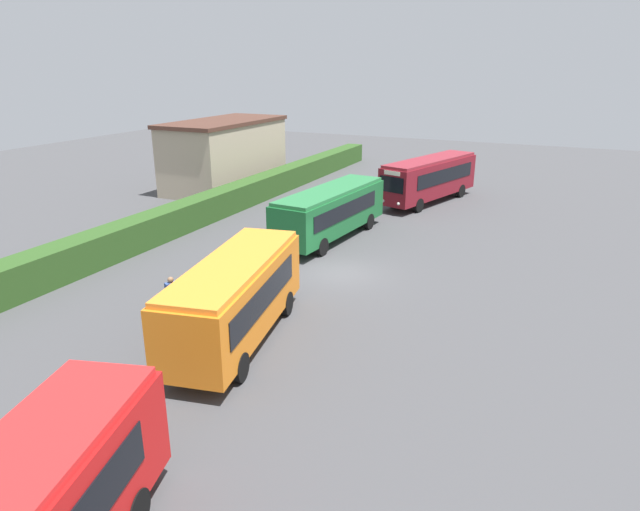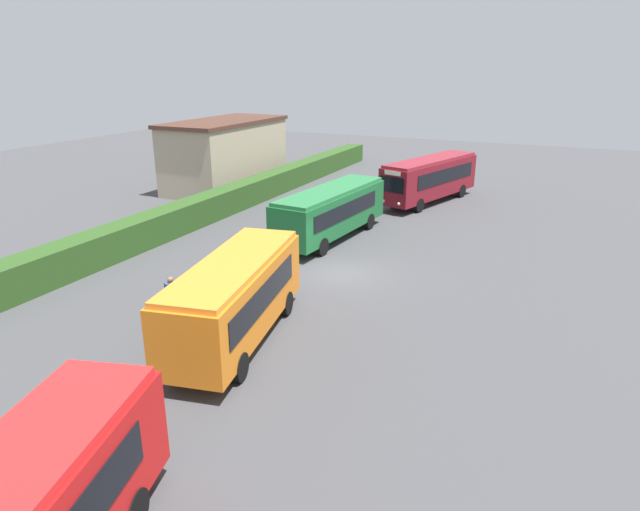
{
  "view_description": "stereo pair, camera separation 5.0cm",
  "coord_description": "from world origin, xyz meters",
  "px_view_note": "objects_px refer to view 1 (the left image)",
  "views": [
    {
      "loc": [
        -24.2,
        -10.12,
        9.99
      ],
      "look_at": [
        -1.62,
        0.34,
        1.39
      ],
      "focal_mm": 31.42,
      "sensor_mm": 36.0,
      "label": 1
    },
    {
      "loc": [
        -24.18,
        -10.16,
        9.99
      ],
      "look_at": [
        -1.62,
        0.34,
        1.39
      ],
      "focal_mm": 31.42,
      "sensor_mm": 36.0,
      "label": 2
    }
  ],
  "objects_px": {
    "bus_green": "(331,210)",
    "person_center": "(172,297)",
    "bus_orange": "(236,295)",
    "bus_maroon": "(429,177)"
  },
  "relations": [
    {
      "from": "bus_orange",
      "to": "person_center",
      "type": "bearing_deg",
      "value": 71.99
    },
    {
      "from": "bus_green",
      "to": "person_center",
      "type": "distance_m",
      "value": 13.07
    },
    {
      "from": "bus_maroon",
      "to": "person_center",
      "type": "height_order",
      "value": "bus_maroon"
    },
    {
      "from": "bus_green",
      "to": "person_center",
      "type": "relative_size",
      "value": 5.21
    },
    {
      "from": "person_center",
      "to": "bus_orange",
      "type": "bearing_deg",
      "value": 21.08
    },
    {
      "from": "bus_orange",
      "to": "bus_maroon",
      "type": "xyz_separation_m",
      "value": [
        24.9,
        -0.9,
        0.05
      ]
    },
    {
      "from": "bus_green",
      "to": "person_center",
      "type": "height_order",
      "value": "bus_green"
    },
    {
      "from": "bus_orange",
      "to": "bus_green",
      "type": "relative_size",
      "value": 0.9
    },
    {
      "from": "bus_green",
      "to": "bus_maroon",
      "type": "relative_size",
      "value": 0.96
    },
    {
      "from": "bus_orange",
      "to": "bus_green",
      "type": "distance_m",
      "value": 13.53
    }
  ]
}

